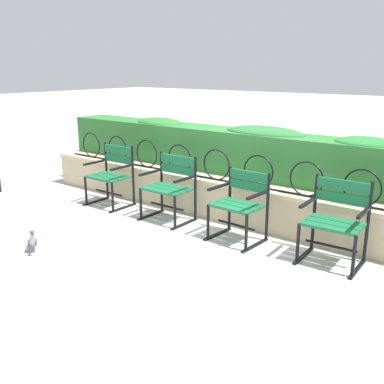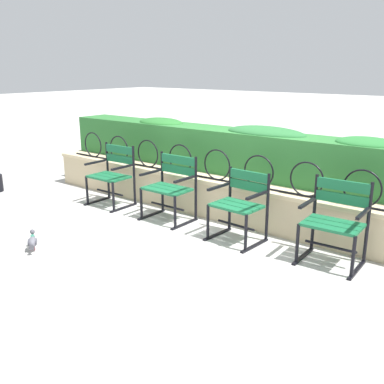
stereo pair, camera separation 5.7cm
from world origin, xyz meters
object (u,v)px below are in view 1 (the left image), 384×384
Objects in this scene: park_chair_centre_left at (170,186)px; park_chair_centre_right at (240,203)px; park_chair_leftmost at (112,174)px; park_chair_rightmost at (336,219)px; pigeon_near_chairs at (32,242)px.

park_chair_centre_left is 1.06× the size of park_chair_centre_right.
park_chair_leftmost is 3.38m from park_chair_rightmost.
park_chair_centre_right is at bearing 46.84° from pigeon_near_chairs.
park_chair_rightmost is (2.25, 0.02, 0.00)m from park_chair_centre_left.
park_chair_centre_left is at bearing 177.44° from park_chair_centre_right.
pigeon_near_chairs is at bearing -146.63° from park_chair_rightmost.
pigeon_near_chairs is at bearing -133.16° from park_chair_centre_right.
park_chair_centre_left is 3.45× the size of pigeon_near_chairs.
pigeon_near_chairs is (-2.76, -1.82, -0.36)m from park_chair_rightmost.
park_chair_leftmost is at bearing -178.79° from park_chair_centre_left.
park_chair_leftmost is at bearing 179.32° from park_chair_centre_right.
park_chair_rightmost is at bearing 33.37° from pigeon_near_chairs.
park_chair_centre_right is at bearing -176.47° from park_chair_rightmost.
park_chair_centre_right is (2.26, -0.03, -0.02)m from park_chair_leftmost.
park_chair_leftmost reaches higher than park_chair_centre_left.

